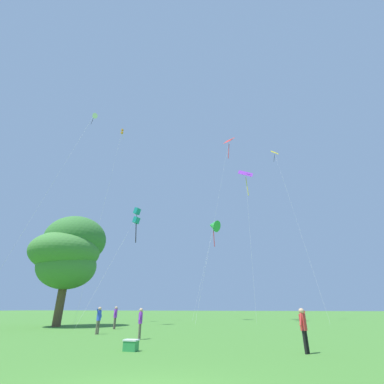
% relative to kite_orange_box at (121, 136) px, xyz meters
% --- Properties ---
extents(kite_orange_box, '(1.09, 6.18, 30.04)m').
position_rel_kite_orange_box_xyz_m(kite_orange_box, '(0.00, 0.00, 0.00)').
color(kite_orange_box, orange).
rests_on(kite_orange_box, ground_plane).
extents(kite_green_small, '(3.67, 6.25, 15.63)m').
position_rel_kite_orange_box_xyz_m(kite_green_small, '(13.35, 9.94, -14.10)').
color(kite_green_small, green).
rests_on(kite_green_small, ground_plane).
extents(kite_red_high, '(4.87, 11.28, 30.50)m').
position_rel_kite_orange_box_xyz_m(kite_red_high, '(16.94, 8.08, -0.31)').
color(kite_red_high, red).
rests_on(kite_red_high, ground_plane).
extents(kite_purple_streamer, '(2.25, 5.15, 22.15)m').
position_rel_kite_orange_box_xyz_m(kite_purple_streamer, '(19.75, 5.46, -8.36)').
color(kite_purple_streamer, purple).
rests_on(kite_purple_streamer, ground_plane).
extents(kite_white_distant, '(1.62, 10.35, 30.39)m').
position_rel_kite_orange_box_xyz_m(kite_white_distant, '(-2.43, -4.56, 1.17)').
color(kite_white_distant, white).
rests_on(kite_white_distant, ground_plane).
extents(kite_teal_box, '(1.80, 6.81, 12.85)m').
position_rel_kite_orange_box_xyz_m(kite_teal_box, '(7.23, -5.57, -16.79)').
color(kite_teal_box, teal).
rests_on(kite_teal_box, ground_plane).
extents(kite_yellow_diamond, '(3.52, 10.01, 29.11)m').
position_rel_kite_orange_box_xyz_m(kite_yellow_diamond, '(25.08, 12.28, -2.04)').
color(kite_yellow_diamond, yellow).
rests_on(kite_yellow_diamond, ground_plane).
extents(person_foreground_watcher, '(0.24, 0.57, 1.79)m').
position_rel_kite_orange_box_xyz_m(person_foreground_watcher, '(8.61, -10.41, -27.46)').
color(person_foreground_watcher, '#665B4C').
rests_on(person_foreground_watcher, ground_plane).
extents(person_far_back, '(0.35, 0.49, 1.65)m').
position_rel_kite_orange_box_xyz_m(person_far_back, '(23.20, -20.42, -27.54)').
color(person_far_back, black).
rests_on(person_far_back, ground_plane).
extents(person_with_spool, '(0.22, 0.53, 1.65)m').
position_rel_kite_orange_box_xyz_m(person_with_spool, '(14.47, -17.41, -27.54)').
color(person_with_spool, '#665B4C').
rests_on(person_with_spool, ground_plane).
extents(person_near_tree, '(0.24, 0.56, 1.73)m').
position_rel_kite_orange_box_xyz_m(person_near_tree, '(10.21, -15.25, -27.49)').
color(person_near_tree, '#665B4C').
rests_on(person_near_tree, ground_plane).
extents(tree_right_cluster, '(7.04, 7.55, 11.07)m').
position_rel_kite_orange_box_xyz_m(tree_right_cluster, '(1.66, -9.29, -21.35)').
color(tree_right_cluster, brown).
rests_on(tree_right_cluster, ground_plane).
extents(picnic_cooler, '(0.60, 0.40, 0.44)m').
position_rel_kite_orange_box_xyz_m(picnic_cooler, '(16.22, -21.70, -28.31)').
color(picnic_cooler, '#2D8C47').
rests_on(picnic_cooler, ground_plane).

